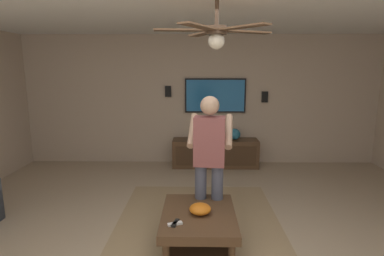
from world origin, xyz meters
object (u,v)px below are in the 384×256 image
Objects in this scene: media_console at (215,153)px; ceiling_fan at (216,33)px; remote_white at (175,224)px; wall_speaker_right at (168,91)px; coffee_table at (199,221)px; wall_speaker_left at (265,97)px; person_standing at (209,155)px; remote_black at (175,223)px; bowl at (200,209)px; tv at (215,96)px; vase_round at (235,134)px.

media_console is 1.45× the size of ceiling_fan.
remote_white is 3.58m from wall_speaker_right.
wall_speaker_left reaches higher than coffee_table.
remote_white reaches higher than coffee_table.
person_standing is (0.40, -0.13, 0.64)m from coffee_table.
bowl is at bearing 148.16° from remote_black.
remote_black is at bearing -173.70° from wall_speaker_right.
wall_speaker_left reaches higher than bowl.
ceiling_fan reaches higher than remote_black.
person_standing is 1.42m from ceiling_fan.
bowl is at bearing -6.02° from tv.
remote_white is at bearing 162.86° from vase_round.
tv is 0.75× the size of person_standing.
remote_white is at bearing 154.96° from wall_speaker_left.
bowl is 3.00m from vase_round.
remote_black is at bearing 133.22° from bowl.
bowl reaches higher than remote_black.
media_console is at bearing 93.43° from vase_round.
person_standing reaches higher than bowl.
person_standing reaches higher than media_console.
wall_speaker_right is at bearing 74.51° from remote_white.
ceiling_fan reaches higher than bowl.
vase_round is at bearing 110.71° from wall_speaker_left.
media_console is 1.51m from wall_speaker_left.
person_standing is 3.01m from wall_speaker_left.
remote_black is 0.68× the size of wall_speaker_right.
remote_black is at bearing 154.91° from wall_speaker_left.
ceiling_fan is at bearing -3.45° from tv.
media_console is at bearing 57.74° from remote_white.
vase_round reaches higher than media_console.
media_console is 2.56m from person_standing.
remote_white is 1.00× the size of remote_black.
person_standing reaches higher than remote_white.
tv is at bearing 60.83° from vase_round.
tv reaches higher than wall_speaker_left.
ceiling_fan reaches higher than wall_speaker_right.
ceiling_fan reaches higher than wall_speaker_left.
tv reaches higher than vase_round.
vase_round is 0.97m from wall_speaker_left.
wall_speaker_right is at bearing 13.54° from ceiling_fan.
tv is at bearing -6.35° from coffee_table.
remote_white is at bearing 138.60° from coffee_table.
bowl is 0.20× the size of ceiling_fan.
remote_black is at bearing 54.73° from remote_white.
vase_round is (0.02, -0.39, 0.39)m from media_console.
media_console reaches higher than remote_black.
media_console reaches higher than bowl.
vase_round is at bearing -7.39° from person_standing.
media_console is (2.87, -0.35, -0.02)m from coffee_table.
person_standing is at bearing -164.86° from wall_speaker_right.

